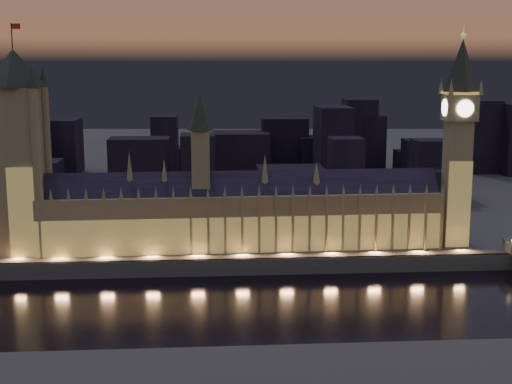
{
  "coord_description": "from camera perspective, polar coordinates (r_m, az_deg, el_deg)",
  "views": [
    {
      "loc": [
        -19.22,
        -288.43,
        101.13
      ],
      "look_at": [
        5.0,
        55.0,
        38.0
      ],
      "focal_mm": 50.0,
      "sensor_mm": 36.0,
      "label": 1
    }
  ],
  "objects": [
    {
      "name": "ground_plane",
      "position": [
        306.25,
        -0.21,
        -8.89
      ],
      "size": [
        2000.0,
        2000.0,
        0.0
      ],
      "primitive_type": "plane",
      "color": "black",
      "rests_on": "ground"
    },
    {
      "name": "elizabeth_tower",
      "position": [
        374.05,
        15.93,
        5.19
      ],
      "size": [
        18.0,
        18.0,
        110.82
      ],
      "color": "olive",
      "rests_on": "north_bank"
    },
    {
      "name": "palace_of_westminster",
      "position": [
        358.45,
        -1.34,
        -1.65
      ],
      "size": [
        202.0,
        25.2,
        78.0
      ],
      "color": "olive",
      "rests_on": "north_bank"
    },
    {
      "name": "embankment_wall",
      "position": [
        343.99,
        -0.67,
        -6.01
      ],
      "size": [
        2000.0,
        2.5,
        8.0
      ],
      "primitive_type": "cube",
      "color": "#40494D",
      "rests_on": "ground"
    },
    {
      "name": "city_backdrop",
      "position": [
        542.36,
        1.93,
        2.89
      ],
      "size": [
        452.81,
        215.63,
        67.07
      ],
      "color": "black",
      "rests_on": "north_bank"
    },
    {
      "name": "victoria_tower",
      "position": [
        363.94,
        -18.5,
        3.82
      ],
      "size": [
        31.68,
        31.68,
        111.03
      ],
      "color": "olive",
      "rests_on": "north_bank"
    },
    {
      "name": "north_bank",
      "position": [
        814.48,
        -2.66,
        3.53
      ],
      "size": [
        2000.0,
        960.0,
        8.0
      ],
      "primitive_type": "cube",
      "color": "#3B3B40",
      "rests_on": "ground"
    }
  ]
}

